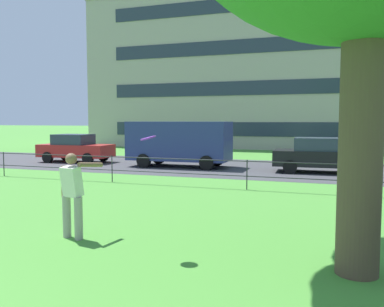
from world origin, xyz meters
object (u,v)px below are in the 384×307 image
Objects in this scene: person_thrower at (73,193)px; apartment_building_background at (307,71)px; frisbee at (148,138)px; car_red_center at (75,148)px; car_black_right at (319,155)px; panel_van_far_left at (180,141)px.

apartment_building_background is at bearing 85.33° from person_thrower.
apartment_building_background is at bearing 88.56° from frisbee.
car_red_center and car_black_right have the same top height.
frisbee reaches higher than car_black_right.
car_black_right is (12.87, -0.35, 0.00)m from car_red_center.
panel_van_far_left reaches higher than car_red_center.
car_red_center is 0.81× the size of panel_van_far_left.
car_black_right is at bearing 78.46° from frisbee.
car_black_right is 19.98m from apartment_building_background.
car_red_center is at bearing -120.83° from apartment_building_background.
person_thrower is 4.65× the size of frisbee.
person_thrower is 12.75m from car_black_right.
car_red_center is 12.87m from car_black_right.
frisbee is at bearing -91.44° from apartment_building_background.
apartment_building_background is (0.79, 31.30, 4.63)m from frisbee.
apartment_building_background is (11.15, 18.68, 5.85)m from car_red_center.
panel_van_far_left reaches higher than frisbee.
car_black_right is (4.25, 12.01, -0.12)m from person_thrower.
panel_van_far_left is 20.25m from apartment_building_background.
panel_van_far_left is 1.24× the size of car_black_right.
car_red_center is 1.00× the size of car_black_right.
person_thrower is 0.04× the size of apartment_building_background.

